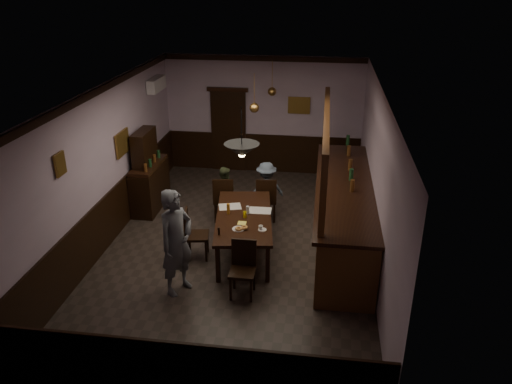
% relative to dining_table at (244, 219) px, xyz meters
% --- Properties ---
extents(room, '(5.01, 8.01, 3.01)m').
position_rel_dining_table_xyz_m(room, '(-0.16, 0.20, 0.81)').
color(room, '#2D2621').
rests_on(room, ground).
extents(dining_table, '(1.30, 2.32, 0.75)m').
position_rel_dining_table_xyz_m(dining_table, '(0.00, 0.00, 0.00)').
color(dining_table, black).
rests_on(dining_table, ground).
extents(chair_far_left, '(0.49, 0.49, 0.99)m').
position_rel_dining_table_xyz_m(chair_far_left, '(-0.62, 1.19, -0.14)').
color(chair_far_left, black).
rests_on(chair_far_left, ground).
extents(chair_far_right, '(0.46, 0.46, 0.98)m').
position_rel_dining_table_xyz_m(chair_far_right, '(0.26, 1.32, -0.15)').
color(chair_far_right, black).
rests_on(chair_far_right, ground).
extents(chair_near, '(0.41, 0.41, 0.94)m').
position_rel_dining_table_xyz_m(chair_near, '(0.20, -1.31, -0.17)').
color(chair_near, black).
rests_on(chair_near, ground).
extents(chair_side, '(0.47, 0.47, 0.95)m').
position_rel_dining_table_xyz_m(chair_side, '(-0.89, -0.33, -0.17)').
color(chair_side, black).
rests_on(chair_side, ground).
extents(person_standing, '(0.70, 0.79, 1.81)m').
position_rel_dining_table_xyz_m(person_standing, '(-0.86, -1.39, 0.22)').
color(person_standing, slate).
rests_on(person_standing, ground).
extents(person_seated_left, '(0.60, 0.50, 1.11)m').
position_rel_dining_table_xyz_m(person_seated_left, '(-0.66, 1.47, -0.13)').
color(person_seated_left, '#465231').
rests_on(person_seated_left, ground).
extents(person_seated_right, '(0.89, 0.74, 1.20)m').
position_rel_dining_table_xyz_m(person_seated_right, '(0.23, 1.60, -0.08)').
color(person_seated_right, slate).
rests_on(person_seated_right, ground).
extents(newspaper_left, '(0.49, 0.40, 0.01)m').
position_rel_dining_table_xyz_m(newspaper_left, '(-0.32, 0.33, 0.07)').
color(newspaper_left, silver).
rests_on(newspaper_left, dining_table).
extents(newspaper_right, '(0.43, 0.32, 0.01)m').
position_rel_dining_table_xyz_m(newspaper_right, '(0.27, 0.24, 0.07)').
color(newspaper_right, silver).
rests_on(newspaper_right, dining_table).
extents(napkin, '(0.17, 0.17, 0.00)m').
position_rel_dining_table_xyz_m(napkin, '(0.02, -0.30, 0.07)').
color(napkin, '#E9DD55').
rests_on(napkin, dining_table).
extents(saucer, '(0.15, 0.15, 0.01)m').
position_rel_dining_table_xyz_m(saucer, '(0.41, -0.51, 0.07)').
color(saucer, white).
rests_on(saucer, dining_table).
extents(coffee_cup, '(0.09, 0.09, 0.07)m').
position_rel_dining_table_xyz_m(coffee_cup, '(0.38, -0.51, 0.11)').
color(coffee_cup, white).
rests_on(coffee_cup, saucer).
extents(pastry_plate, '(0.22, 0.22, 0.01)m').
position_rel_dining_table_xyz_m(pastry_plate, '(-0.01, -0.54, 0.07)').
color(pastry_plate, white).
rests_on(pastry_plate, dining_table).
extents(pastry_ring_a, '(0.13, 0.13, 0.04)m').
position_rel_dining_table_xyz_m(pastry_ring_a, '(0.00, -0.57, 0.10)').
color(pastry_ring_a, '#C68C47').
rests_on(pastry_ring_a, pastry_plate).
extents(pastry_ring_b, '(0.13, 0.13, 0.04)m').
position_rel_dining_table_xyz_m(pastry_ring_b, '(0.09, -0.52, 0.10)').
color(pastry_ring_b, '#C68C47').
rests_on(pastry_ring_b, pastry_plate).
extents(soda_can, '(0.07, 0.07, 0.12)m').
position_rel_dining_table_xyz_m(soda_can, '(0.03, -0.07, 0.12)').
color(soda_can, yellow).
rests_on(soda_can, dining_table).
extents(beer_glass, '(0.06, 0.06, 0.20)m').
position_rel_dining_table_xyz_m(beer_glass, '(-0.29, 0.04, 0.16)').
color(beer_glass, '#BF721E').
rests_on(beer_glass, dining_table).
extents(water_glass, '(0.06, 0.06, 0.15)m').
position_rel_dining_table_xyz_m(water_glass, '(0.06, 0.09, 0.14)').
color(water_glass, silver).
rests_on(water_glass, dining_table).
extents(pepper_mill, '(0.04, 0.04, 0.14)m').
position_rel_dining_table_xyz_m(pepper_mill, '(-0.30, -0.77, 0.13)').
color(pepper_mill, black).
rests_on(pepper_mill, dining_table).
extents(sideboard, '(0.48, 1.34, 1.78)m').
position_rel_dining_table_xyz_m(sideboard, '(-2.38, 1.63, 0.03)').
color(sideboard, black).
rests_on(sideboard, ground).
extents(bar_counter, '(1.06, 4.57, 2.56)m').
position_rel_dining_table_xyz_m(bar_counter, '(1.83, 0.62, -0.04)').
color(bar_counter, '#523115').
rests_on(bar_counter, ground).
extents(door_back, '(0.90, 0.06, 2.10)m').
position_rel_dining_table_xyz_m(door_back, '(-1.06, 4.15, 0.36)').
color(door_back, black).
rests_on(door_back, ground).
extents(ac_unit, '(0.20, 0.85, 0.30)m').
position_rel_dining_table_xyz_m(ac_unit, '(-2.54, 3.10, 1.76)').
color(ac_unit, white).
rests_on(ac_unit, ground).
extents(picture_left_small, '(0.04, 0.28, 0.36)m').
position_rel_dining_table_xyz_m(picture_left_small, '(-2.62, -1.40, 1.46)').
color(picture_left_small, olive).
rests_on(picture_left_small, ground).
extents(picture_left_large, '(0.04, 0.62, 0.48)m').
position_rel_dining_table_xyz_m(picture_left_large, '(-2.62, 1.00, 1.01)').
color(picture_left_large, olive).
rests_on(picture_left_large, ground).
extents(picture_back, '(0.55, 0.04, 0.42)m').
position_rel_dining_table_xyz_m(picture_back, '(0.74, 4.16, 1.11)').
color(picture_back, olive).
rests_on(picture_back, ground).
extents(pendant_iron, '(0.56, 0.56, 0.81)m').
position_rel_dining_table_xyz_m(pendant_iron, '(0.11, -0.79, 1.61)').
color(pendant_iron, black).
rests_on(pendant_iron, ground).
extents(pendant_brass_mid, '(0.20, 0.20, 0.81)m').
position_rel_dining_table_xyz_m(pendant_brass_mid, '(-0.06, 1.85, 1.61)').
color(pendant_brass_mid, '#BF8C3F').
rests_on(pendant_brass_mid, ground).
extents(pendant_brass_far, '(0.20, 0.20, 0.81)m').
position_rel_dining_table_xyz_m(pendant_brass_far, '(0.14, 3.39, 1.61)').
color(pendant_brass_far, '#BF8C3F').
rests_on(pendant_brass_far, ground).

